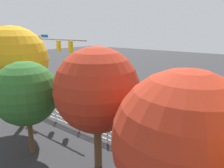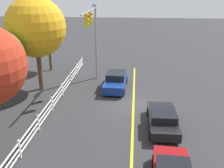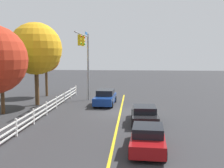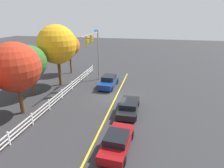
% 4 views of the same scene
% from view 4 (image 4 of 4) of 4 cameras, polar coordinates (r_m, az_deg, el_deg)
% --- Properties ---
extents(ground_plane, '(120.00, 120.00, 0.00)m').
position_cam_4_polar(ground_plane, '(22.53, 1.10, -4.13)').
color(ground_plane, '#2D2D30').
extents(lane_center_stripe, '(28.00, 0.16, 0.01)m').
position_cam_4_polar(lane_center_stripe, '(19.03, -1.29, -8.93)').
color(lane_center_stripe, gold).
rests_on(lane_center_stripe, ground_plane).
extents(signal_assembly, '(6.70, 0.38, 7.36)m').
position_cam_4_polar(signal_assembly, '(26.00, -5.35, 10.92)').
color(signal_assembly, gray).
rests_on(signal_assembly, ground_plane).
extents(car_0, '(4.43, 2.05, 1.35)m').
position_cam_4_polar(car_0, '(14.26, 1.56, -16.92)').
color(car_0, maroon).
rests_on(car_0, ground_plane).
extents(car_1, '(4.56, 1.93, 1.27)m').
position_cam_4_polar(car_1, '(19.09, 4.99, -6.82)').
color(car_1, black).
rests_on(car_1, ground_plane).
extents(car_2, '(4.61, 2.06, 1.49)m').
position_cam_4_polar(car_2, '(25.78, -1.02, 0.77)').
color(car_2, navy).
rests_on(car_2, ground_plane).
extents(white_rail_fence, '(26.10, 0.10, 1.15)m').
position_cam_4_polar(white_rail_fence, '(21.67, -16.52, -4.27)').
color(white_rail_fence, white).
rests_on(white_rail_fence, ground_plane).
extents(tree_0, '(4.65, 4.65, 7.02)m').
position_cam_4_polar(tree_0, '(19.64, -27.04, 4.47)').
color(tree_0, brown).
rests_on(tree_0, ground_plane).
extents(tree_2, '(3.36, 3.36, 6.29)m').
position_cam_4_polar(tree_2, '(31.85, -12.70, 11.20)').
color(tree_2, brown).
rests_on(tree_2, ground_plane).
extents(tree_3, '(3.95, 3.95, 6.05)m').
position_cam_4_polar(tree_3, '(24.07, -23.56, 5.98)').
color(tree_3, brown).
rests_on(tree_3, ground_plane).
extents(tree_4, '(5.11, 5.11, 8.14)m').
position_cam_4_polar(tree_4, '(26.32, -16.21, 11.30)').
color(tree_4, brown).
rests_on(tree_4, ground_plane).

